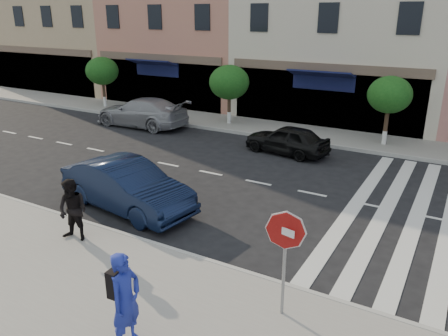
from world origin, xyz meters
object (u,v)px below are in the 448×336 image
at_px(photographer, 126,301).
at_px(car_near_mid, 127,186).
at_px(walker, 73,210).
at_px(car_far_left, 141,112).
at_px(stop_sign, 285,240).
at_px(car_far_mid, 287,140).

distance_m(photographer, car_near_mid, 6.15).
height_order(walker, car_far_left, walker).
height_order(photographer, walker, photographer).
xyz_separation_m(stop_sign, car_near_mid, (-6.12, 2.47, -1.02)).
bearing_deg(car_far_left, walker, 31.61).
bearing_deg(car_near_mid, walker, -164.56).
bearing_deg(photographer, car_far_left, 36.26).
bearing_deg(car_far_mid, photographer, 17.11).
height_order(walker, car_near_mid, walker).
bearing_deg(walker, car_near_mid, 87.46).
xyz_separation_m(stop_sign, photographer, (-2.03, -2.12, -0.72)).
distance_m(photographer, walker, 4.40).
relative_size(walker, car_far_mid, 0.45).
xyz_separation_m(photographer, walker, (-3.78, 2.24, -0.08)).
bearing_deg(photographer, walker, 56.56).
xyz_separation_m(stop_sign, car_far_left, (-12.57, 10.86, -1.02)).
distance_m(stop_sign, car_near_mid, 6.68).
distance_m(photographer, car_far_mid, 12.48).
bearing_deg(walker, car_far_mid, 69.96).
xyz_separation_m(car_far_left, car_far_mid, (8.54, -0.67, -0.14)).
xyz_separation_m(stop_sign, car_far_mid, (-4.03, 10.19, -1.16)).
xyz_separation_m(walker, car_near_mid, (-0.31, 2.35, -0.22)).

